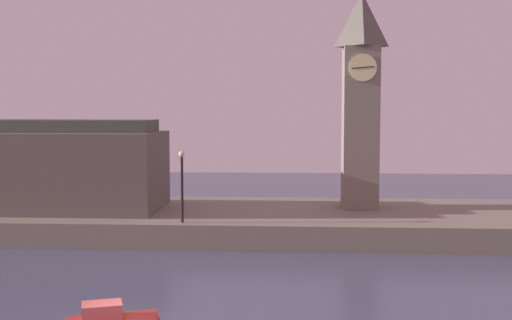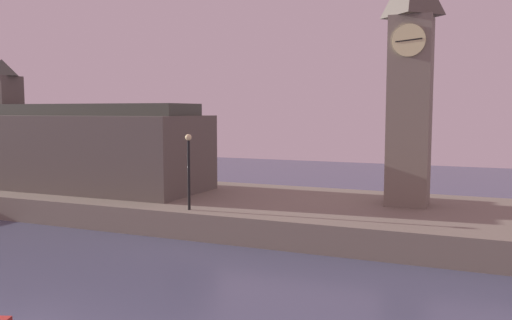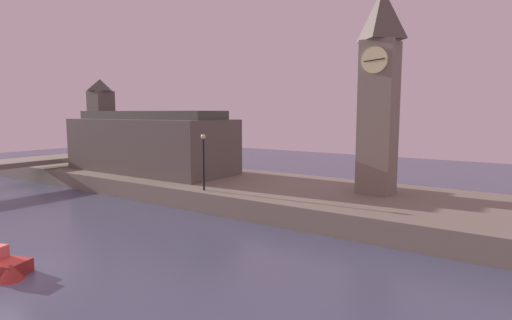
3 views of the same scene
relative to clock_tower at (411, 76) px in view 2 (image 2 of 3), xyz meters
name	(u,v)px [view 2 (image 2 of 3)]	position (x,y,z in m)	size (l,w,h in m)	color
far_embankment	(236,208)	(-10.47, -1.31, -8.23)	(70.00, 12.00, 1.50)	slate
clock_tower	(411,76)	(0.00, 0.00, 0.00)	(2.58, 2.62, 14.40)	slate
parliament_hall	(80,147)	(-22.55, -1.86, -4.54)	(17.66, 6.95, 9.40)	#5B544C
streetlamp	(189,163)	(-10.99, -6.38, -4.87)	(0.36, 0.36, 4.22)	black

